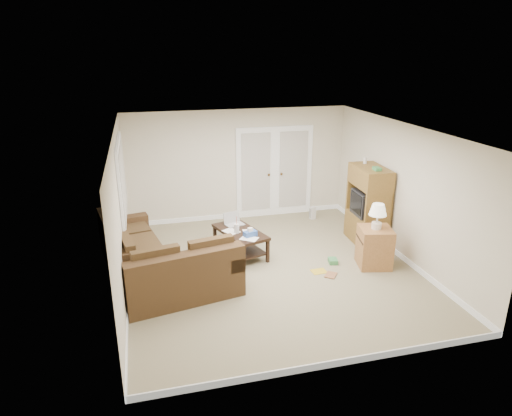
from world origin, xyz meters
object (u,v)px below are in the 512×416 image
object	(u,v)px
sectional_sofa	(154,262)
side_cabinet	(375,244)
tv_armoire	(368,205)
coffee_table	(240,241)

from	to	relation	value
sectional_sofa	side_cabinet	xyz separation A→B (m)	(3.88, -0.40, 0.08)
tv_armoire	side_cabinet	size ratio (longest dim) A/B	1.43
coffee_table	side_cabinet	bearing A→B (deg)	-43.57
coffee_table	tv_armoire	distance (m)	2.66
sectional_sofa	tv_armoire	bearing A→B (deg)	-3.02
tv_armoire	side_cabinet	world-z (taller)	tv_armoire
coffee_table	tv_armoire	size ratio (longest dim) A/B	0.79
coffee_table	side_cabinet	world-z (taller)	side_cabinet
tv_armoire	side_cabinet	distance (m)	1.14
sectional_sofa	tv_armoire	size ratio (longest dim) A/B	1.74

